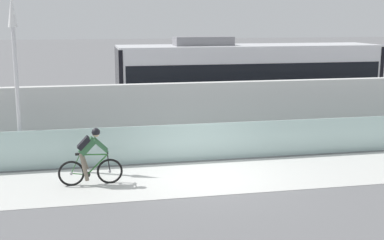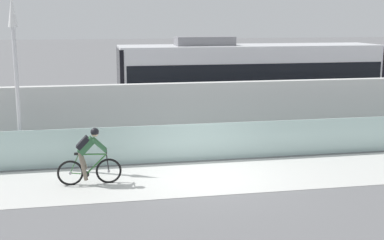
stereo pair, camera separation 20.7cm
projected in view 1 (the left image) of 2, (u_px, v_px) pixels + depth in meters
ground_plane at (208, 177)px, 15.08m from camera, size 200.00×200.00×0.00m
bike_path_deck at (208, 177)px, 15.08m from camera, size 32.00×3.20×0.01m
glass_parapet at (194, 142)px, 16.74m from camera, size 32.00×0.05×1.22m
concrete_barrier_wall at (184, 115)px, 18.36m from camera, size 32.00×0.36×2.33m
tram_rail_near at (173, 132)px, 20.97m from camera, size 32.00×0.08×0.01m
tram_rail_far at (167, 125)px, 22.35m from camera, size 32.00×0.08×0.01m
tram at (248, 82)px, 21.97m from camera, size 11.06×2.54×3.81m
cyclist_on_bike at (90, 157)px, 14.26m from camera, size 1.77×0.58×1.61m
lamp_post_antenna at (15, 61)px, 15.43m from camera, size 0.28×0.28×5.20m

